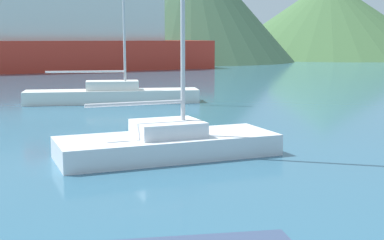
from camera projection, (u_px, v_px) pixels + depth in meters
name	position (u px, v px, depth m)	size (l,w,h in m)	color
sailboat_inner	(113.00, 94.00, 26.01)	(8.43, 1.86, 9.14)	white
sailboat_middle	(168.00, 142.00, 14.22)	(6.11, 3.15, 8.07)	silver
ferry_distant	(32.00, 38.00, 51.61)	(36.28, 17.63, 8.68)	red
hill_central	(13.00, 26.00, 83.01)	(30.82, 30.82, 9.89)	#3D6038
hill_east	(191.00, 2.00, 72.17)	(28.07, 28.07, 15.91)	#38563D
hill_far_east	(328.00, 19.00, 86.43)	(36.71, 36.71, 12.48)	#3D6038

